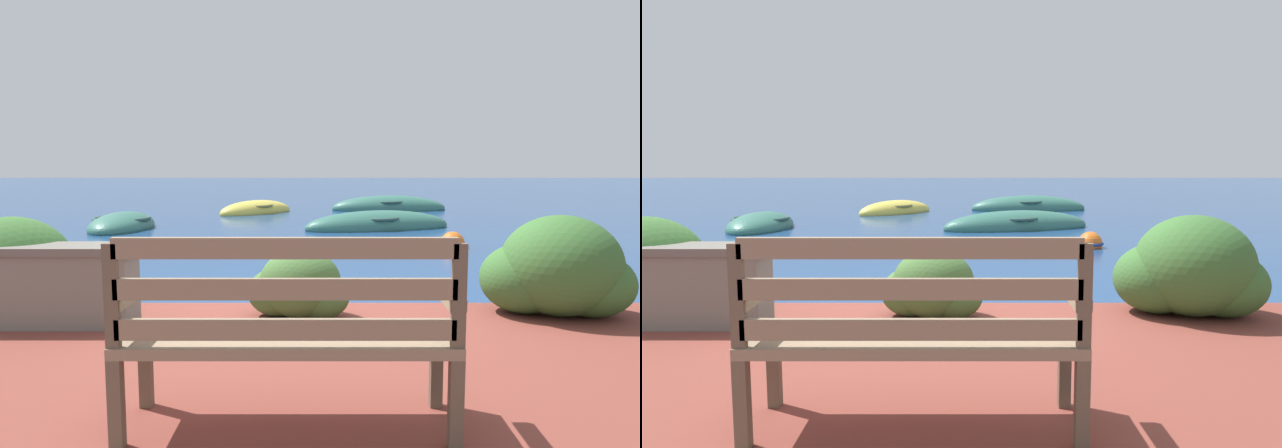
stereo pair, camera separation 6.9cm
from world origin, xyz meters
TOP-DOWN VIEW (x-y plane):
  - ground_plane at (0.00, 0.00)m, footprint 80.00×80.00m
  - park_bench at (0.12, -2.36)m, footprint 1.54×0.48m
  - stone_wall at (-1.90, -0.66)m, footprint 1.59×0.39m
  - hedge_clump_far_left at (-2.20, -0.41)m, footprint 1.18×0.85m
  - hedge_clump_left at (0.10, -0.46)m, footprint 0.81×0.58m
  - hedge_clump_centre at (2.17, -0.38)m, footprint 1.19×0.86m
  - rowboat_nearest at (1.49, 7.09)m, footprint 3.35×1.81m
  - rowboat_mid at (-3.94, 7.14)m, footprint 1.22×2.36m
  - rowboat_far at (-1.48, 10.62)m, footprint 2.29×2.31m
  - rowboat_outer at (2.24, 11.47)m, footprint 3.33×1.16m
  - mooring_buoy at (2.48, 4.53)m, footprint 0.44×0.44m

SIDE VIEW (x-z plane):
  - ground_plane at x=0.00m, z-range 0.00..0.00m
  - rowboat_far at x=-1.48m, z-range -0.25..0.36m
  - rowboat_mid at x=-3.94m, z-range -0.25..0.36m
  - rowboat_nearest at x=1.49m, z-range -0.28..0.40m
  - rowboat_outer at x=2.24m, z-range -0.31..0.44m
  - mooring_buoy at x=2.48m, z-range -0.13..0.27m
  - hedge_clump_left at x=0.10m, z-range 0.18..0.73m
  - stone_wall at x=-1.90m, z-range 0.22..0.84m
  - hedge_clump_far_left at x=-2.20m, z-range 0.17..0.97m
  - hedge_clump_centre at x=2.17m, z-range 0.17..0.98m
  - park_bench at x=0.12m, z-range 0.24..1.17m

